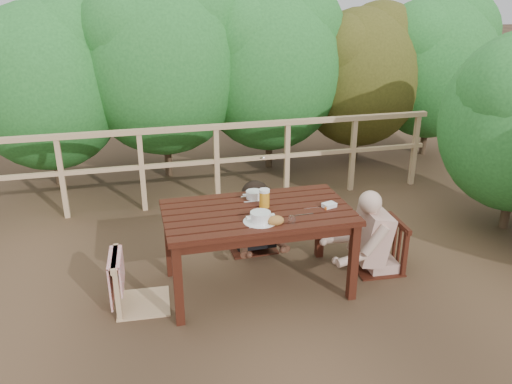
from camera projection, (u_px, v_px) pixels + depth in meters
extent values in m
plane|color=brown|center=(257.00, 286.00, 4.66)|extent=(60.00, 60.00, 0.00)
cube|color=black|center=(257.00, 250.00, 4.52)|extent=(1.60, 0.90, 0.74)
cube|color=tan|center=(139.00, 257.00, 4.22)|extent=(0.48, 0.48, 0.92)
cube|color=black|center=(251.00, 206.00, 5.18)|extent=(0.48, 0.48, 0.94)
cube|color=black|center=(380.00, 225.00, 4.79)|extent=(0.48, 0.48, 0.91)
cube|color=tan|center=(217.00, 165.00, 6.27)|extent=(5.60, 0.10, 1.01)
cylinder|color=white|center=(260.00, 218.00, 4.15)|extent=(0.28, 0.28, 0.09)
cylinder|color=silver|center=(254.00, 195.00, 4.61)|extent=(0.25, 0.25, 0.08)
ellipsoid|color=#935B29|center=(276.00, 221.00, 4.11)|extent=(0.13, 0.10, 0.08)
cylinder|color=orange|center=(264.00, 199.00, 4.40)|extent=(0.09, 0.09, 0.18)
cylinder|color=silver|center=(292.00, 220.00, 4.13)|extent=(0.06, 0.06, 0.07)
cube|color=white|center=(329.00, 206.00, 4.43)|extent=(0.14, 0.11, 0.05)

